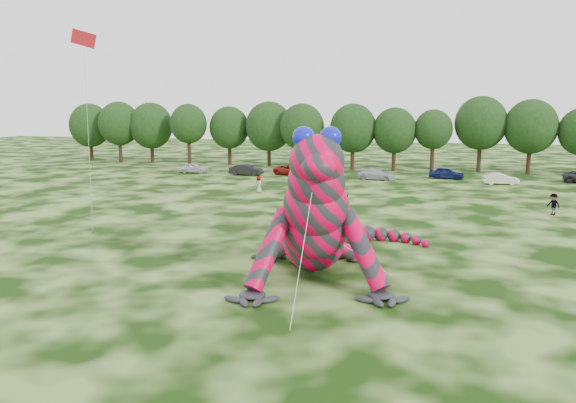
# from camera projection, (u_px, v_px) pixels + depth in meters

# --- Properties ---
(ground) EXTENTS (240.00, 240.00, 0.00)m
(ground) POSITION_uv_depth(u_px,v_px,m) (395.00, 320.00, 24.54)
(ground) COLOR #16330A
(ground) RESTS_ON ground
(inflatable_gecko) EXTENTS (17.69, 19.58, 8.31)m
(inflatable_gecko) POSITION_uv_depth(u_px,v_px,m) (313.00, 197.00, 31.77)
(inflatable_gecko) COLOR #DB0039
(inflatable_gecko) RESTS_ON ground
(flying_kite) EXTENTS (3.93, 4.82, 14.35)m
(flying_kite) POSITION_uv_depth(u_px,v_px,m) (84.00, 54.00, 34.38)
(flying_kite) COLOR red
(flying_kite) RESTS_ON ground
(tree_0) EXTENTS (6.91, 6.22, 9.51)m
(tree_0) POSITION_uv_depth(u_px,v_px,m) (90.00, 132.00, 93.79)
(tree_0) COLOR black
(tree_0) RESTS_ON ground
(tree_1) EXTENTS (6.74, 6.07, 9.81)m
(tree_1) POSITION_uv_depth(u_px,v_px,m) (120.00, 132.00, 91.09)
(tree_1) COLOR black
(tree_1) RESTS_ON ground
(tree_2) EXTENTS (7.04, 6.34, 9.64)m
(tree_2) POSITION_uv_depth(u_px,v_px,m) (151.00, 133.00, 90.45)
(tree_2) COLOR black
(tree_2) RESTS_ON ground
(tree_3) EXTENTS (5.81, 5.23, 9.44)m
(tree_3) POSITION_uv_depth(u_px,v_px,m) (189.00, 134.00, 87.04)
(tree_3) COLOR black
(tree_3) RESTS_ON ground
(tree_4) EXTENTS (6.22, 5.60, 9.06)m
(tree_4) POSITION_uv_depth(u_px,v_px,m) (229.00, 136.00, 87.12)
(tree_4) COLOR black
(tree_4) RESTS_ON ground
(tree_5) EXTENTS (7.16, 6.44, 9.80)m
(tree_5) POSITION_uv_depth(u_px,v_px,m) (269.00, 134.00, 85.17)
(tree_5) COLOR black
(tree_5) RESTS_ON ground
(tree_6) EXTENTS (6.52, 5.86, 9.49)m
(tree_6) POSITION_uv_depth(u_px,v_px,m) (302.00, 136.00, 82.14)
(tree_6) COLOR black
(tree_6) RESTS_ON ground
(tree_7) EXTENTS (6.68, 6.01, 9.48)m
(tree_7) POSITION_uv_depth(u_px,v_px,m) (353.00, 137.00, 80.39)
(tree_7) COLOR black
(tree_7) RESTS_ON ground
(tree_8) EXTENTS (6.14, 5.53, 8.94)m
(tree_8) POSITION_uv_depth(u_px,v_px,m) (394.00, 139.00, 79.15)
(tree_8) COLOR black
(tree_8) RESTS_ON ground
(tree_9) EXTENTS (5.27, 4.74, 8.68)m
(tree_9) POSITION_uv_depth(u_px,v_px,m) (433.00, 141.00, 78.20)
(tree_9) COLOR black
(tree_9) RESTS_ON ground
(tree_10) EXTENTS (7.09, 6.38, 10.50)m
(tree_10) POSITION_uv_depth(u_px,v_px,m) (480.00, 134.00, 77.64)
(tree_10) COLOR black
(tree_10) RESTS_ON ground
(tree_11) EXTENTS (7.01, 6.31, 10.07)m
(tree_11) POSITION_uv_depth(u_px,v_px,m) (530.00, 137.00, 75.72)
(tree_11) COLOR black
(tree_11) RESTS_ON ground
(car_0) EXTENTS (4.18, 1.97, 1.38)m
(car_0) POSITION_uv_depth(u_px,v_px,m) (194.00, 168.00, 77.26)
(car_0) COLOR silver
(car_0) RESTS_ON ground
(car_1) EXTENTS (4.53, 1.66, 1.48)m
(car_1) POSITION_uv_depth(u_px,v_px,m) (246.00, 170.00, 74.61)
(car_1) COLOR black
(car_1) RESTS_ON ground
(car_2) EXTENTS (5.00, 2.93, 1.31)m
(car_2) POSITION_uv_depth(u_px,v_px,m) (291.00, 170.00, 75.08)
(car_2) COLOR maroon
(car_2) RESTS_ON ground
(car_3) EXTENTS (5.00, 2.73, 1.37)m
(car_3) POSITION_uv_depth(u_px,v_px,m) (377.00, 174.00, 70.20)
(car_3) COLOR #AAAEB5
(car_3) RESTS_ON ground
(car_4) EXTENTS (4.52, 2.31, 1.47)m
(car_4) POSITION_uv_depth(u_px,v_px,m) (447.00, 173.00, 71.17)
(car_4) COLOR #10184C
(car_4) RESTS_ON ground
(car_5) EXTENTS (4.18, 1.98, 1.32)m
(car_5) POSITION_uv_depth(u_px,v_px,m) (501.00, 179.00, 66.08)
(car_5) COLOR silver
(car_5) RESTS_ON ground
(spectator_1) EXTENTS (0.87, 0.68, 1.77)m
(spectator_1) POSITION_uv_depth(u_px,v_px,m) (345.00, 205.00, 47.87)
(spectator_1) COLOR gray
(spectator_1) RESTS_ON ground
(spectator_4) EXTENTS (0.87, 1.04, 1.81)m
(spectator_4) POSITION_uv_depth(u_px,v_px,m) (259.00, 185.00, 59.70)
(spectator_4) COLOR gray
(spectator_4) RESTS_ON ground
(spectator_0) EXTENTS (0.71, 0.79, 1.82)m
(spectator_0) POSITION_uv_depth(u_px,v_px,m) (292.00, 206.00, 46.97)
(spectator_0) COLOR gray
(spectator_0) RESTS_ON ground
(spectator_2) EXTENTS (1.35, 1.34, 1.87)m
(spectator_2) POSITION_uv_depth(u_px,v_px,m) (553.00, 204.00, 47.73)
(spectator_2) COLOR gray
(spectator_2) RESTS_ON ground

